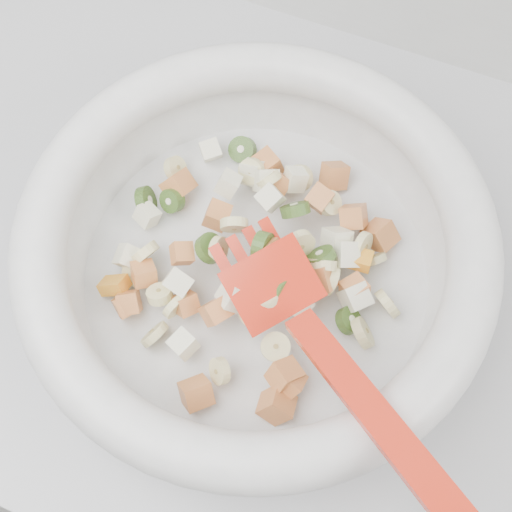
% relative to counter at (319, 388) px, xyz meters
% --- Properties ---
extents(counter, '(2.00, 0.60, 0.90)m').
position_rel_counter_xyz_m(counter, '(0.00, 0.00, 0.00)').
color(counter, '#A5A6AB').
rests_on(counter, ground).
extents(mixing_bowl, '(0.44, 0.40, 0.15)m').
position_rel_counter_xyz_m(mixing_bowl, '(-0.09, -0.04, 0.51)').
color(mixing_bowl, silver).
rests_on(mixing_bowl, counter).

